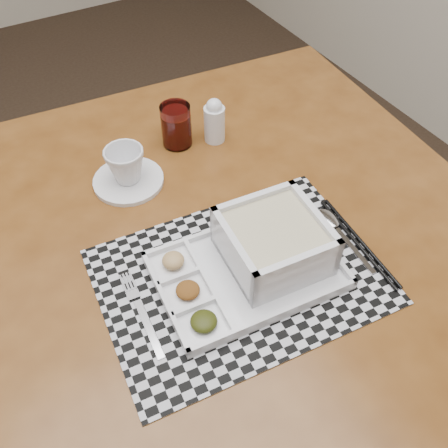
% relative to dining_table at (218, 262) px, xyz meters
% --- Properties ---
extents(dining_table, '(1.20, 1.20, 0.83)m').
position_rel_dining_table_xyz_m(dining_table, '(0.00, 0.00, 0.00)').
color(dining_table, '#4C280D').
rests_on(dining_table, ground).
extents(placemat, '(0.52, 0.40, 0.00)m').
position_rel_dining_table_xyz_m(placemat, '(-0.02, -0.11, 0.09)').
color(placemat, '#B1B1B9').
rests_on(placemat, dining_table).
extents(serving_tray, '(0.34, 0.25, 0.10)m').
position_rel_dining_table_xyz_m(serving_tray, '(0.04, -0.11, 0.12)').
color(serving_tray, silver).
rests_on(serving_tray, placemat).
extents(fork, '(0.03, 0.19, 0.00)m').
position_rel_dining_table_xyz_m(fork, '(-0.20, -0.09, 0.09)').
color(fork, '#BBBBC2').
rests_on(fork, placemat).
extents(spoon, '(0.04, 0.18, 0.01)m').
position_rel_dining_table_xyz_m(spoon, '(0.21, -0.09, 0.09)').
color(spoon, '#BBBBC2').
rests_on(spoon, placemat).
extents(chopsticks, '(0.04, 0.24, 0.01)m').
position_rel_dining_table_xyz_m(chopsticks, '(0.22, -0.16, 0.09)').
color(chopsticks, black).
rests_on(chopsticks, placemat).
extents(saucer, '(0.15, 0.15, 0.01)m').
position_rel_dining_table_xyz_m(saucer, '(-0.09, 0.22, 0.09)').
color(saucer, silver).
rests_on(saucer, dining_table).
extents(cup, '(0.10, 0.10, 0.08)m').
position_rel_dining_table_xyz_m(cup, '(-0.09, 0.22, 0.13)').
color(cup, silver).
rests_on(cup, saucer).
extents(juice_glass, '(0.07, 0.07, 0.10)m').
position_rel_dining_table_xyz_m(juice_glass, '(0.06, 0.29, 0.13)').
color(juice_glass, white).
rests_on(juice_glass, dining_table).
extents(creamer_bottle, '(0.05, 0.05, 0.11)m').
position_rel_dining_table_xyz_m(creamer_bottle, '(0.14, 0.26, 0.14)').
color(creamer_bottle, silver).
rests_on(creamer_bottle, dining_table).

